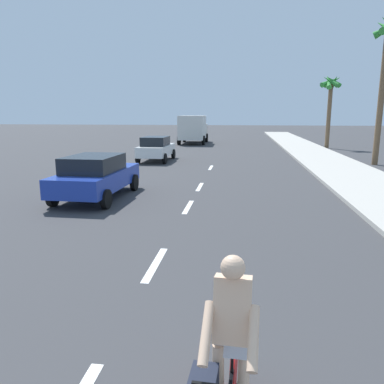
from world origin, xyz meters
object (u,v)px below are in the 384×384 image
(cyclist, at_px, (225,360))
(delivery_truck, at_px, (193,129))
(parked_car_blue, at_px, (96,175))
(palm_tree_distant, at_px, (331,91))
(parked_car_white, at_px, (156,148))

(cyclist, relative_size, delivery_truck, 0.29)
(delivery_truck, bearing_deg, parked_car_blue, -91.44)
(parked_car_blue, relative_size, palm_tree_distant, 0.69)
(parked_car_blue, height_order, delivery_truck, delivery_truck)
(cyclist, distance_m, delivery_truck, 35.53)
(cyclist, height_order, delivery_truck, delivery_truck)
(delivery_truck, xyz_separation_m, palm_tree_distant, (12.37, -3.76, 3.42))
(parked_car_blue, xyz_separation_m, parked_car_white, (-0.26, 10.89, -0.00))
(parked_car_blue, bearing_deg, delivery_truck, 90.81)
(cyclist, height_order, parked_car_blue, cyclist)
(parked_car_white, height_order, palm_tree_distant, palm_tree_distant)
(delivery_truck, distance_m, palm_tree_distant, 13.37)
(parked_car_blue, height_order, parked_car_white, same)
(parked_car_white, relative_size, delivery_truck, 0.65)
(parked_car_white, distance_m, delivery_truck, 14.61)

